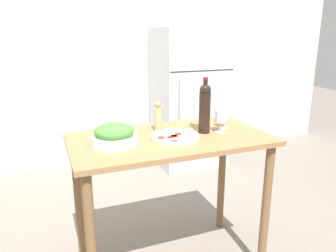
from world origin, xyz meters
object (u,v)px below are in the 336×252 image
refrigerator (189,98)px  pepper_mill (158,117)px  wine_glass_near (221,117)px  wine_bottle (205,107)px  wine_glass_far (225,114)px  salad_bowl (114,135)px  homemade_pizza (175,137)px

refrigerator → pepper_mill: size_ratio=8.07×
wine_glass_near → pepper_mill: (-0.36, 0.17, -0.00)m
wine_bottle → wine_glass_far: size_ratio=2.45×
refrigerator → pepper_mill: bearing=-121.4°
salad_bowl → homemade_pizza: salad_bowl is taller
wine_bottle → wine_glass_far: 0.19m
wine_glass_near → homemade_pizza: size_ratio=0.49×
wine_glass_near → homemade_pizza: 0.34m
pepper_mill → homemade_pizza: 0.22m
wine_glass_far → homemade_pizza: size_ratio=0.49×
refrigerator → wine_glass_near: (-0.58, -1.72, 0.22)m
refrigerator → salad_bowl: (-1.27, -1.71, 0.18)m
refrigerator → pepper_mill: 1.82m
wine_glass_far → pepper_mill: pepper_mill is taller
refrigerator → wine_glass_near: bearing=-108.6°
pepper_mill → wine_glass_near: bearing=-25.3°
wine_glass_near → pepper_mill: 0.40m
refrigerator → homemade_pizza: bearing=-117.4°
wine_glass_far → pepper_mill: 0.45m
wine_glass_far → pepper_mill: bearing=167.3°
salad_bowl → pepper_mill: bearing=26.7°
salad_bowl → homemade_pizza: size_ratio=0.90×
refrigerator → pepper_mill: refrigerator is taller
wine_bottle → pepper_mill: wine_bottle is taller
refrigerator → wine_bottle: bearing=-111.9°
wine_glass_near → wine_glass_far: (0.08, 0.07, 0.00)m
pepper_mill → salad_bowl: pepper_mill is taller
refrigerator → wine_glass_near: size_ratio=11.03×
pepper_mill → homemade_pizza: pepper_mill is taller
wine_glass_near → wine_glass_far: size_ratio=1.00×
wine_glass_far → pepper_mill: (-0.44, 0.10, -0.00)m
wine_bottle → pepper_mill: (-0.27, 0.14, -0.07)m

